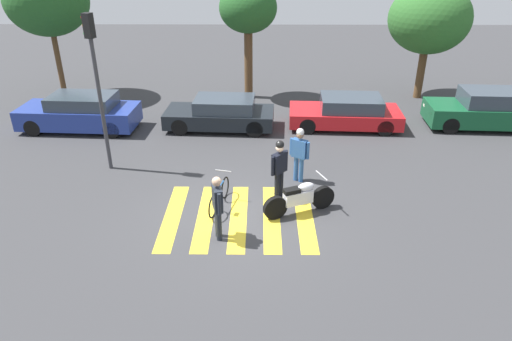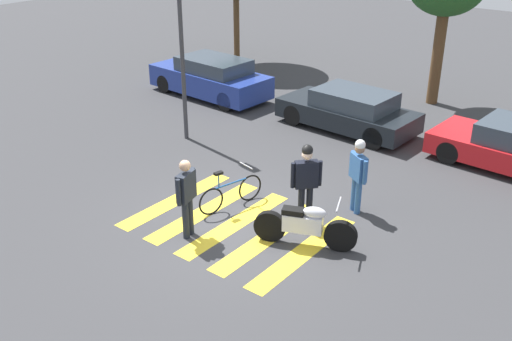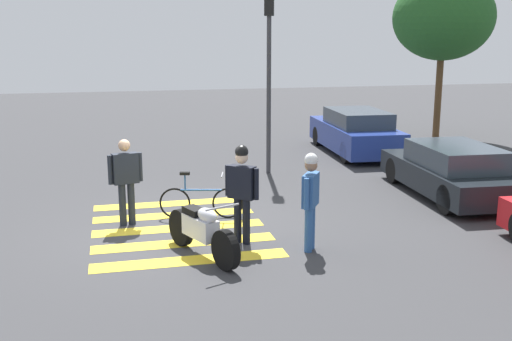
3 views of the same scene
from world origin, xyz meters
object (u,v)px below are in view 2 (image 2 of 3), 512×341
(police_motorcycle, at_px, (305,225))
(traffic_light_pole, at_px, (180,27))
(leaning_bicycle, at_px, (231,193))
(officer_by_motorcycle, at_px, (306,178))
(officer_on_foot, at_px, (187,194))
(pedestrian_bystander, at_px, (358,171))
(car_black_suv, at_px, (349,111))
(car_blue_hatchback, at_px, (211,78))

(police_motorcycle, relative_size, traffic_light_pole, 0.41)
(leaning_bicycle, bearing_deg, officer_by_motorcycle, 16.75)
(police_motorcycle, xyz_separation_m, leaning_bicycle, (-2.21, 0.30, -0.10))
(officer_on_foot, bearing_deg, police_motorcycle, 29.39)
(officer_on_foot, height_order, officer_by_motorcycle, officer_by_motorcycle)
(officer_on_foot, height_order, traffic_light_pole, traffic_light_pole)
(police_motorcycle, bearing_deg, pedestrian_bystander, 86.51)
(police_motorcycle, distance_m, traffic_light_pole, 7.14)
(officer_on_foot, bearing_deg, car_black_suv, 93.82)
(pedestrian_bystander, xyz_separation_m, car_black_suv, (-2.72, 4.37, -0.40))
(officer_by_motorcycle, distance_m, pedestrian_bystander, 1.26)
(car_black_suv, xyz_separation_m, traffic_light_pole, (-3.38, -3.54, 2.63))
(leaning_bicycle, xyz_separation_m, traffic_light_pole, (-3.77, 2.42, 2.87))
(traffic_light_pole, bearing_deg, car_blue_hatchback, 121.53)
(leaning_bicycle, bearing_deg, officer_on_foot, -85.92)
(police_motorcycle, xyz_separation_m, officer_by_motorcycle, (-0.53, 0.81, 0.59))
(officer_by_motorcycle, bearing_deg, car_blue_hatchback, 144.89)
(officer_on_foot, height_order, pedestrian_bystander, pedestrian_bystander)
(leaning_bicycle, height_order, traffic_light_pole, traffic_light_pole)
(traffic_light_pole, bearing_deg, pedestrian_bystander, -7.75)
(officer_by_motorcycle, xyz_separation_m, traffic_light_pole, (-5.46, 1.91, 2.18))
(leaning_bicycle, distance_m, officer_by_motorcycle, 1.89)
(car_blue_hatchback, bearing_deg, police_motorcycle, -37.15)
(leaning_bicycle, relative_size, pedestrian_bystander, 0.97)
(police_motorcycle, bearing_deg, leaning_bicycle, 172.16)
(leaning_bicycle, height_order, car_blue_hatchback, car_blue_hatchback)
(officer_on_foot, distance_m, car_black_suv, 7.47)
(pedestrian_bystander, bearing_deg, car_blue_hatchback, 152.71)
(leaning_bicycle, relative_size, traffic_light_pole, 0.35)
(leaning_bicycle, relative_size, car_blue_hatchback, 0.37)
(police_motorcycle, xyz_separation_m, officer_on_foot, (-2.11, -1.19, 0.53))
(officer_by_motorcycle, bearing_deg, leaning_bicycle, -163.25)
(police_motorcycle, height_order, leaning_bicycle, police_motorcycle)
(leaning_bicycle, height_order, officer_on_foot, officer_on_foot)
(car_blue_hatchback, height_order, car_black_suv, car_blue_hatchback)
(officer_by_motorcycle, xyz_separation_m, car_black_suv, (-2.08, 5.45, -0.46))
(police_motorcycle, relative_size, car_blue_hatchback, 0.44)
(pedestrian_bystander, bearing_deg, officer_by_motorcycle, -120.88)
(officer_on_foot, xyz_separation_m, pedestrian_bystander, (2.22, 3.08, 0.01))
(pedestrian_bystander, bearing_deg, traffic_light_pole, 172.25)
(officer_by_motorcycle, relative_size, car_blue_hatchback, 0.40)
(police_motorcycle, bearing_deg, car_black_suv, 112.61)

